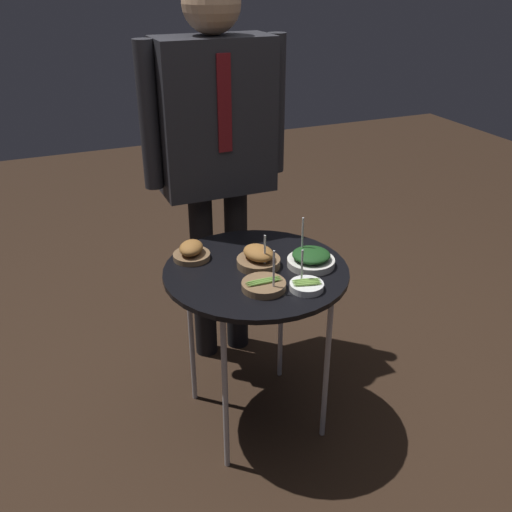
{
  "coord_description": "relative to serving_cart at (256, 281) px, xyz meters",
  "views": [
    {
      "loc": [
        -0.68,
        -1.62,
        1.63
      ],
      "look_at": [
        0.0,
        0.0,
        0.73
      ],
      "focal_mm": 40.0,
      "sensor_mm": 36.0,
      "label": 1
    }
  ],
  "objects": [
    {
      "name": "ground_plane",
      "position": [
        0.0,
        0.0,
        -0.63
      ],
      "size": [
        8.0,
        8.0,
        0.0
      ],
      "primitive_type": "plane",
      "color": "black"
    },
    {
      "name": "serving_cart",
      "position": [
        0.0,
        0.0,
        0.0
      ],
      "size": [
        0.65,
        0.65,
        0.68
      ],
      "color": "black",
      "rests_on": "ground_plane"
    },
    {
      "name": "bowl_spinach_far_rim",
      "position": [
        0.19,
        -0.05,
        0.08
      ],
      "size": [
        0.17,
        0.17,
        0.17
      ],
      "color": "silver",
      "rests_on": "serving_cart"
    },
    {
      "name": "bowl_roast_back_left",
      "position": [
        0.02,
        0.02,
        0.08
      ],
      "size": [
        0.15,
        0.15,
        0.14
      ],
      "color": "brown",
      "rests_on": "serving_cart"
    },
    {
      "name": "bowl_asparagus_front_left",
      "position": [
        -0.03,
        -0.14,
        0.06
      ],
      "size": [
        0.15,
        0.15,
        0.15
      ],
      "color": "brown",
      "rests_on": "serving_cart"
    },
    {
      "name": "bowl_asparagus_mid_right",
      "position": [
        0.1,
        -0.2,
        0.06
      ],
      "size": [
        0.11,
        0.11,
        0.13
      ],
      "color": "white",
      "rests_on": "serving_cart"
    },
    {
      "name": "bowl_roast_mid_left",
      "position": [
        -0.19,
        0.16,
        0.08
      ],
      "size": [
        0.13,
        0.14,
        0.07
      ],
      "color": "brown",
      "rests_on": "serving_cart"
    },
    {
      "name": "waiter_figure",
      "position": [
        0.03,
        0.49,
        0.4
      ],
      "size": [
        0.6,
        0.22,
        1.61
      ],
      "color": "black",
      "rests_on": "ground_plane"
    }
  ]
}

